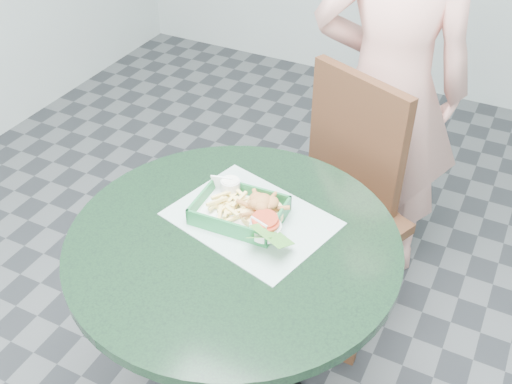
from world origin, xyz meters
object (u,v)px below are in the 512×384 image
at_px(crab_sandwich, 262,213).
at_px(food_basket, 240,219).
at_px(diner_person, 390,81).
at_px(cafe_table, 235,289).
at_px(sauce_ramekin, 232,190).
at_px(dining_chair, 342,192).

bearing_deg(crab_sandwich, food_basket, -166.13).
relative_size(diner_person, crab_sandwich, 14.20).
relative_size(diner_person, food_basket, 7.12).
relative_size(cafe_table, diner_person, 0.53).
bearing_deg(sauce_ramekin, crab_sandwich, -24.03).
height_order(cafe_table, sauce_ramekin, sauce_ramekin).
bearing_deg(dining_chair, crab_sandwich, -73.16).
bearing_deg(dining_chair, cafe_table, -75.38).
bearing_deg(diner_person, crab_sandwich, 70.26).
relative_size(cafe_table, food_basket, 3.76).
xyz_separation_m(dining_chair, food_basket, (-0.12, -0.53, 0.23)).
distance_m(cafe_table, food_basket, 0.20).
relative_size(cafe_table, sauce_ramekin, 15.94).
xyz_separation_m(cafe_table, dining_chair, (0.09, 0.61, -0.05)).
height_order(diner_person, food_basket, diner_person).
relative_size(cafe_table, dining_chair, 0.93).
relative_size(dining_chair, sauce_ramekin, 17.09).
distance_m(cafe_table, sauce_ramekin, 0.28).
bearing_deg(diner_person, cafe_table, 68.79).
bearing_deg(crab_sandwich, sauce_ramekin, 155.97).
xyz_separation_m(dining_chair, sauce_ramekin, (-0.18, -0.46, 0.27)).
distance_m(dining_chair, crab_sandwich, 0.58).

